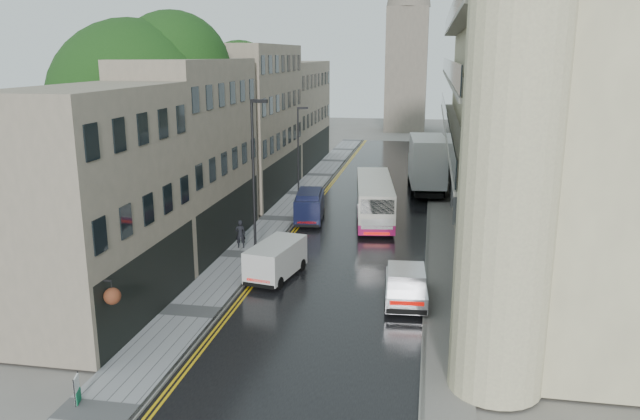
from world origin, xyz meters
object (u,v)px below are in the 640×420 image
(cream_bus, at_px, (359,209))
(white_lorry, at_px, (413,169))
(tree_far, at_px, (216,122))
(silver_hatchback, at_px, (387,296))
(lamp_post_far, at_px, (298,156))
(white_van, at_px, (249,267))
(estate_sign, at_px, (77,390))
(navy_van, at_px, (295,210))
(lamp_post_near, at_px, (254,179))
(pedestrian, at_px, (240,234))
(tree_near, at_px, (136,132))

(cream_bus, xyz_separation_m, white_lorry, (3.11, 10.31, 0.99))
(tree_far, xyz_separation_m, silver_hatchback, (15.04, -20.53, -5.40))
(tree_far, distance_m, lamp_post_far, 7.14)
(white_van, distance_m, estate_sign, 12.05)
(navy_van, relative_size, lamp_post_near, 0.51)
(cream_bus, height_order, pedestrian, cream_bus)
(silver_hatchback, xyz_separation_m, white_van, (-7.14, 2.32, 0.15))
(tree_far, distance_m, estate_sign, 31.01)
(silver_hatchback, bearing_deg, tree_far, 122.64)
(tree_near, height_order, lamp_post_far, tree_near)
(white_lorry, relative_size, lamp_post_far, 1.24)
(silver_hatchback, bearing_deg, lamp_post_near, 135.75)
(tree_near, xyz_separation_m, lamp_post_near, (7.21, -0.55, -2.41))
(navy_van, bearing_deg, silver_hatchback, -68.18)
(white_van, bearing_deg, cream_bus, 79.34)
(navy_van, height_order, lamp_post_near, lamp_post_near)
(cream_bus, distance_m, pedestrian, 8.52)
(pedestrian, height_order, lamp_post_near, lamp_post_near)
(pedestrian, bearing_deg, tree_far, -81.81)
(tree_near, xyz_separation_m, white_lorry, (15.64, 16.19, -4.53))
(tree_far, bearing_deg, lamp_post_near, -62.98)
(white_van, xyz_separation_m, pedestrian, (-2.18, 5.62, -0.01))
(white_van, xyz_separation_m, navy_van, (0.00, 11.09, 0.19))
(white_lorry, height_order, white_van, white_lorry)
(tree_near, height_order, pedestrian, tree_near)
(estate_sign, bearing_deg, tree_near, 91.75)
(white_lorry, distance_m, silver_hatchback, 23.78)
(silver_hatchback, distance_m, navy_van, 15.20)
(lamp_post_far, distance_m, estate_sign, 29.73)
(estate_sign, bearing_deg, pedestrian, 72.16)
(tree_near, relative_size, cream_bus, 1.35)
(lamp_post_far, xyz_separation_m, estate_sign, (-1.26, -29.53, -3.20))
(estate_sign, bearing_deg, silver_hatchback, 27.71)
(silver_hatchback, xyz_separation_m, lamp_post_far, (-8.34, 20.06, 2.96))
(lamp_post_far, bearing_deg, cream_bus, -72.55)
(tree_near, distance_m, tree_far, 13.02)
(pedestrian, bearing_deg, estate_sign, 72.80)
(estate_sign, bearing_deg, lamp_post_far, 70.66)
(pedestrian, distance_m, lamp_post_near, 3.88)
(white_lorry, height_order, pedestrian, white_lorry)
(navy_van, height_order, pedestrian, navy_van)
(lamp_post_near, height_order, estate_sign, lamp_post_near)
(silver_hatchback, xyz_separation_m, navy_van, (-7.14, 13.41, 0.34))
(white_van, bearing_deg, lamp_post_near, 112.64)
(white_lorry, bearing_deg, estate_sign, -111.27)
(silver_hatchback, bearing_deg, white_lorry, 85.70)
(silver_hatchback, bearing_deg, pedestrian, 135.98)
(white_lorry, xyz_separation_m, navy_van, (-7.44, -10.31, -1.25))
(tree_near, height_order, lamp_post_near, tree_near)
(lamp_post_near, bearing_deg, tree_near, -175.19)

